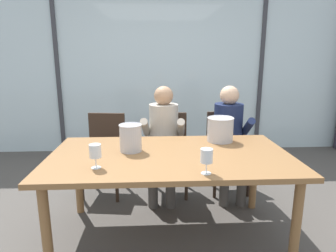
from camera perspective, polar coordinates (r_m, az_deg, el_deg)
ground at (r=3.58m, az=-0.56°, el=-11.66°), size 14.00×14.00×0.00m
window_glass_panel at (r=4.70m, az=-1.37°, el=10.73°), size 7.15×0.03×2.60m
window_mullion_left at (r=4.90m, az=-20.82°, el=9.99°), size 0.06×0.06×2.60m
window_mullion_right at (r=4.99m, az=17.75°, el=10.26°), size 0.06×0.06×2.60m
hillside_vineyard at (r=8.53m, az=-2.11°, el=9.17°), size 13.15×2.40×1.80m
dining_table at (r=2.40m, az=0.44°, el=-7.11°), size 1.95×1.08×0.75m
chair_near_curtain at (r=3.38m, az=-12.24°, el=-4.00°), size 0.49×0.49×0.89m
chair_left_of_center at (r=3.33m, az=0.09°, el=-3.96°), size 0.46×0.46×0.89m
chair_center at (r=3.46m, az=11.31°, el=-3.55°), size 0.46×0.46×0.89m
person_beige_jumper at (r=3.17m, az=-0.92°, el=-1.60°), size 0.49×0.63×1.21m
person_navy_polo at (r=3.27m, az=11.91°, el=-1.39°), size 0.48×0.62×1.21m
ice_bucket_primary at (r=2.74m, az=10.24°, el=-0.58°), size 0.25×0.25×0.23m
ice_bucket_secondary at (r=2.43m, az=-7.36°, el=-2.24°), size 0.19×0.19×0.23m
wine_glass_by_left_taster at (r=2.10m, az=-14.10°, el=-4.99°), size 0.08×0.08×0.17m
wine_glass_near_bucket at (r=1.96m, az=7.59°, el=-6.05°), size 0.08×0.08×0.17m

